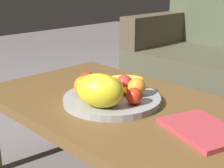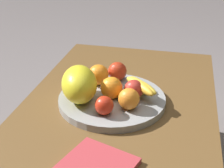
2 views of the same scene
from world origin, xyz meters
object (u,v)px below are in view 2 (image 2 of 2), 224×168
orange_front (99,75)px  orange_right (129,99)px  banana_bunch (138,89)px  fruit_bowl (112,100)px  apple_left (134,89)px  orange_left (111,88)px  melon_large_front (79,84)px  apple_right (104,105)px  apple_front (117,71)px  coffee_table (118,116)px

orange_front → orange_right: orange_front is taller
banana_bunch → fruit_bowl: bearing=-77.1°
orange_front → apple_left: (0.08, 0.15, -0.00)m
orange_left → orange_right: bearing=52.2°
melon_large_front → orange_front: (-0.13, 0.03, -0.02)m
banana_bunch → apple_right: bearing=-32.9°
apple_left → banana_bunch: apple_left is taller
apple_right → banana_bunch: same height
fruit_bowl → apple_right: bearing=0.3°
apple_front → apple_left: bearing=33.9°
orange_left → melon_large_front: bearing=-70.2°
melon_large_front → orange_front: melon_large_front is taller
fruit_bowl → orange_front: orange_front is taller
fruit_bowl → orange_left: (0.01, -0.00, 0.05)m
fruit_bowl → orange_right: (0.06, 0.07, 0.05)m
fruit_bowl → apple_front: size_ratio=5.25×
apple_front → banana_bunch: 0.15m
orange_front → apple_front: orange_front is taller
coffee_table → apple_front: bearing=-167.2°
orange_front → apple_right: orange_front is taller
orange_front → apple_right: 0.21m
fruit_bowl → orange_right: 0.11m
fruit_bowl → banana_bunch: bearing=102.9°
fruit_bowl → orange_front: (-0.08, -0.07, 0.05)m
apple_left → coffee_table: bearing=-66.9°
apple_left → apple_right: bearing=-31.8°
fruit_bowl → orange_right: size_ratio=5.32×
fruit_bowl → melon_large_front: 0.13m
coffee_table → orange_right: size_ratio=15.64×
fruit_bowl → banana_bunch: 0.10m
apple_front → melon_large_front: bearing=-27.5°
coffee_table → apple_front: size_ratio=15.43×
melon_large_front → orange_left: bearing=109.8°
apple_front → orange_front: bearing=-50.3°
fruit_bowl → orange_front: bearing=-139.6°
melon_large_front → banana_bunch: 0.20m
apple_right → melon_large_front: bearing=-123.4°
orange_left → apple_front: size_ratio=1.07×
orange_front → apple_right: (0.20, 0.07, -0.01)m
fruit_bowl → orange_right: orange_right is taller
orange_left → apple_left: (-0.01, 0.08, -0.00)m
apple_left → apple_right: 0.14m
orange_right → apple_front: bearing=-157.7°
orange_right → apple_left: bearing=176.4°
fruit_bowl → apple_left: 0.09m
melon_large_front → coffee_table: bearing=103.3°
orange_left → orange_front: bearing=-142.1°
apple_left → orange_front: bearing=-117.5°
banana_bunch → orange_front: bearing=-111.9°
orange_left → banana_bunch: orange_left is taller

